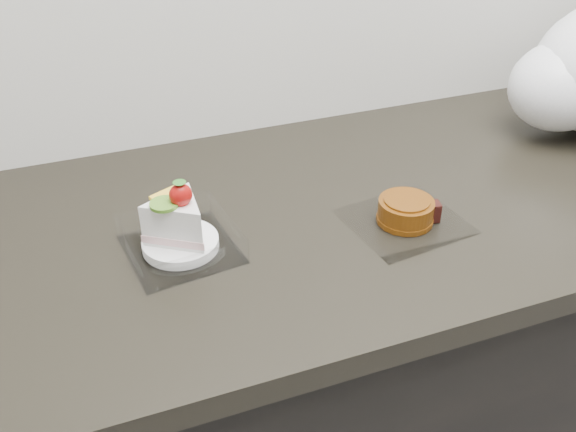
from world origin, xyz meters
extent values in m
cube|color=black|center=(0.00, 1.69, 0.43)|extent=(2.00, 0.60, 0.86)
cube|color=black|center=(0.00, 1.69, 0.88)|extent=(2.04, 0.64, 0.04)
cube|color=white|center=(-0.40, 1.65, 0.90)|extent=(0.17, 0.17, 0.00)
cylinder|color=white|center=(-0.40, 1.65, 0.91)|extent=(0.11, 0.11, 0.02)
ellipsoid|color=#BA150C|center=(-0.40, 1.64, 1.00)|extent=(0.03, 0.03, 0.03)
cone|color=#2D7223|center=(-0.40, 1.64, 1.02)|extent=(0.02, 0.02, 0.01)
cylinder|color=#619D2D|center=(-0.42, 1.65, 0.99)|extent=(0.04, 0.04, 0.01)
cube|color=yellow|center=(-0.41, 1.67, 0.99)|extent=(0.05, 0.04, 0.01)
cube|color=white|center=(-0.06, 1.60, 0.90)|extent=(0.19, 0.18, 0.00)
cylinder|color=brown|center=(-0.06, 1.60, 0.92)|extent=(0.11, 0.11, 0.04)
cylinder|color=brown|center=(-0.06, 1.60, 0.91)|extent=(0.11, 0.11, 0.01)
cylinder|color=brown|center=(-0.06, 1.60, 0.94)|extent=(0.09, 0.09, 0.00)
cube|color=black|center=(-0.02, 1.59, 0.92)|extent=(0.03, 0.03, 0.03)
ellipsoid|color=white|center=(0.36, 1.77, 1.00)|extent=(0.21, 0.19, 0.17)
camera|label=1|loc=(-0.52, 0.89, 1.47)|focal=40.00mm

